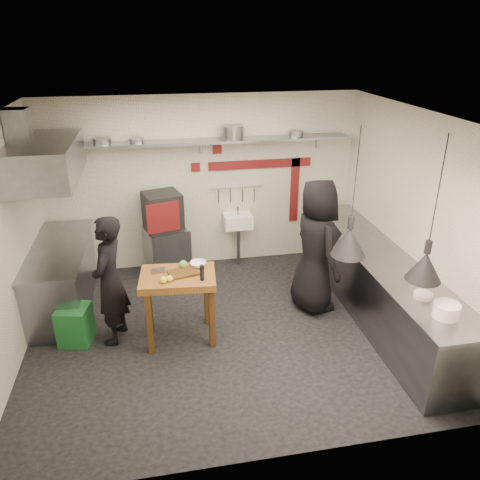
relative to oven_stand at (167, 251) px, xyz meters
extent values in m
plane|color=black|center=(0.64, -1.77, -0.40)|extent=(5.00, 5.00, 0.00)
plane|color=beige|center=(0.64, -1.77, 2.40)|extent=(5.00, 5.00, 0.00)
cube|color=silver|center=(0.64, 0.33, 1.00)|extent=(5.00, 0.04, 2.80)
cube|color=silver|center=(0.64, -3.87, 1.00)|extent=(5.00, 0.04, 2.80)
cube|color=silver|center=(-1.86, -1.77, 1.00)|extent=(0.04, 4.20, 2.80)
cube|color=silver|center=(3.14, -1.77, 1.00)|extent=(0.04, 4.20, 2.80)
cube|color=maroon|center=(1.59, 0.31, 1.28)|extent=(1.70, 0.02, 0.14)
cube|color=maroon|center=(2.19, 0.31, 0.80)|extent=(0.14, 0.02, 1.10)
cube|color=maroon|center=(0.89, 0.31, 1.55)|extent=(0.14, 0.02, 0.14)
cube|color=maroon|center=(0.54, 0.31, 1.28)|extent=(0.14, 0.02, 0.14)
cube|color=slate|center=(0.64, 0.15, 1.72)|extent=(4.60, 0.34, 0.04)
cube|color=slate|center=(-1.26, 0.30, 1.62)|extent=(0.04, 0.06, 0.24)
cube|color=slate|center=(0.64, 0.30, 1.62)|extent=(0.04, 0.06, 0.24)
cube|color=slate|center=(2.54, 0.30, 1.62)|extent=(0.04, 0.06, 0.24)
cylinder|color=slate|center=(-0.82, 0.15, 1.79)|extent=(0.33, 0.33, 0.09)
cylinder|color=slate|center=(-0.33, 0.15, 1.78)|extent=(0.26, 0.26, 0.07)
cylinder|color=slate|center=(1.11, 0.15, 1.84)|extent=(0.45, 0.45, 0.20)
cylinder|color=slate|center=(2.12, 0.15, 1.78)|extent=(0.26, 0.26, 0.08)
cube|color=slate|center=(0.00, 0.00, 0.00)|extent=(0.76, 0.72, 0.80)
cube|color=black|center=(-0.03, 0.02, 0.69)|extent=(0.65, 0.63, 0.58)
cube|color=maroon|center=(-0.03, -0.28, 0.69)|extent=(0.50, 0.16, 0.46)
cube|color=black|center=(0.00, -0.27, 0.69)|extent=(0.32, 0.10, 0.34)
cube|color=white|center=(1.19, 0.15, 0.38)|extent=(0.46, 0.34, 0.22)
cylinder|color=slate|center=(1.19, 0.15, 0.56)|extent=(0.03, 0.03, 0.14)
cylinder|color=slate|center=(1.19, 0.11, -0.06)|extent=(0.06, 0.06, 0.66)
cylinder|color=slate|center=(1.19, 0.29, 0.92)|extent=(0.90, 0.02, 0.02)
cube|color=slate|center=(2.79, -1.77, 0.05)|extent=(0.70, 3.80, 0.90)
cube|color=slate|center=(2.79, -1.77, 0.52)|extent=(0.76, 3.90, 0.03)
cylinder|color=white|center=(2.76, -3.27, 0.61)|extent=(0.35, 0.35, 0.15)
cylinder|color=white|center=(2.74, -2.87, 0.56)|extent=(0.24, 0.24, 0.05)
cube|color=slate|center=(-1.51, -0.72, 0.05)|extent=(0.70, 1.90, 0.90)
cube|color=slate|center=(-1.51, -0.72, 0.52)|extent=(0.76, 2.00, 0.03)
cube|color=slate|center=(-1.46, -0.72, 1.75)|extent=(0.78, 1.60, 0.50)
cube|color=slate|center=(-1.71, -0.72, 2.15)|extent=(0.28, 0.28, 0.50)
cube|color=#1A5F29|center=(-1.24, -1.65, -0.15)|extent=(0.45, 0.45, 0.50)
cube|color=#4B2C12|center=(0.15, -1.79, 0.53)|extent=(0.40, 0.32, 0.02)
cylinder|color=black|center=(0.36, -2.00, 0.62)|extent=(0.07, 0.07, 0.20)
sphere|color=yellow|center=(-0.10, -1.98, 0.56)|extent=(0.11, 0.11, 0.08)
sphere|color=yellow|center=(-0.03, -1.96, 0.56)|extent=(0.11, 0.11, 0.08)
sphere|color=olive|center=(0.16, -1.65, 0.57)|extent=(0.12, 0.12, 0.11)
cube|color=slate|center=(-0.15, -1.68, 0.54)|extent=(0.18, 0.13, 0.03)
imported|color=white|center=(0.35, -1.64, 0.55)|extent=(0.22, 0.22, 0.07)
imported|color=black|center=(-0.75, -1.67, 0.44)|extent=(0.56, 0.70, 1.69)
imported|color=black|center=(2.00, -1.40, 0.55)|extent=(0.75, 1.02, 1.90)
camera|label=1|loc=(-0.11, -6.92, 3.26)|focal=35.00mm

